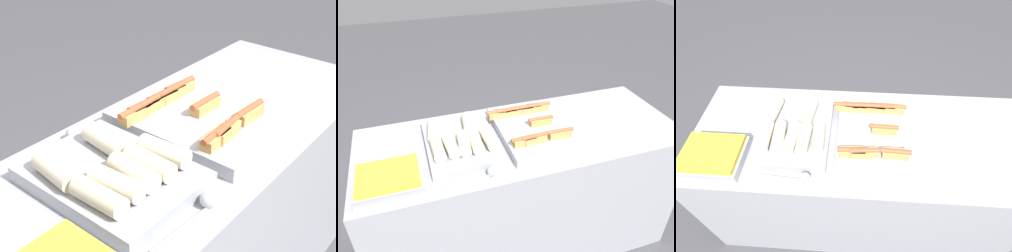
{
  "view_description": "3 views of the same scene",
  "coord_description": "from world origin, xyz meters",
  "views": [
    {
      "loc": [
        -1.09,
        -0.81,
        1.69
      ],
      "look_at": [
        -0.1,
        0.0,
        0.94
      ],
      "focal_mm": 50.0,
      "sensor_mm": 36.0,
      "label": 1
    },
    {
      "loc": [
        -0.57,
        -1.41,
        1.91
      ],
      "look_at": [
        -0.1,
        0.0,
        0.94
      ],
      "focal_mm": 35.0,
      "sensor_mm": 36.0,
      "label": 2
    },
    {
      "loc": [
        -0.04,
        -0.86,
        1.95
      ],
      "look_at": [
        -0.1,
        0.0,
        0.94
      ],
      "focal_mm": 28.0,
      "sensor_mm": 36.0,
      "label": 3
    }
  ],
  "objects": [
    {
      "name": "ground_plane",
      "position": [
        0.0,
        0.0,
        0.0
      ],
      "size": [
        12.0,
        12.0,
        0.0
      ],
      "primitive_type": "plane",
      "color": "#4C4C51"
    },
    {
      "name": "counter",
      "position": [
        0.0,
        0.0,
        0.43
      ],
      "size": [
        1.83,
        0.7,
        0.86
      ],
      "color": "#A8AAB2",
      "rests_on": "ground_plane"
    },
    {
      "name": "tray_hotdogs",
      "position": [
        0.03,
        0.01,
        0.9
      ],
      "size": [
        0.39,
        0.54,
        0.1
      ],
      "color": "#A8AAB2",
      "rests_on": "counter"
    },
    {
      "name": "tray_wraps",
      "position": [
        -0.36,
        -0.01,
        0.9
      ],
      "size": [
        0.36,
        0.48,
        0.11
      ],
      "color": "#A8AAB2",
      "rests_on": "counter"
    },
    {
      "name": "tray_side_front",
      "position": [
        -0.72,
        -0.19,
        0.9
      ],
      "size": [
        0.3,
        0.24,
        0.07
      ],
      "color": "#A8AAB2",
      "rests_on": "counter"
    },
    {
      "name": "serving_spoon_near",
      "position": [
        -0.28,
        -0.27,
        0.88
      ],
      "size": [
        0.25,
        0.05,
        0.05
      ],
      "color": "#B2B5BA",
      "rests_on": "counter"
    },
    {
      "name": "serving_spoon_far",
      "position": [
        -0.29,
        0.27,
        0.88
      ],
      "size": [
        0.24,
        0.05,
        0.05
      ],
      "color": "#B2B5BA",
      "rests_on": "counter"
    }
  ]
}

